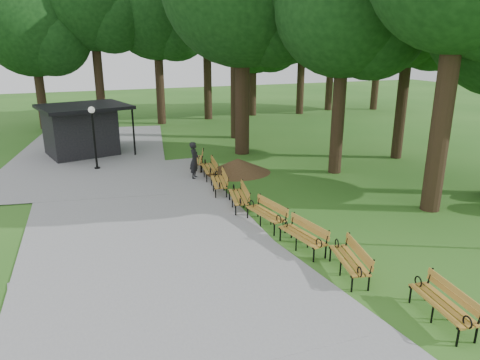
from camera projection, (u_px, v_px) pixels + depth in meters
name	position (u px, v px, depth m)	size (l,w,h in m)	color
ground	(277.00, 239.00, 14.02)	(100.00, 100.00, 0.00)	#2A601B
path	(135.00, 222.00, 15.30)	(12.00, 38.00, 0.06)	gray
person	(194.00, 160.00, 20.05)	(0.63, 0.41, 1.72)	black
kiosk	(80.00, 130.00, 24.23)	(4.43, 3.85, 2.77)	black
lamp_post	(93.00, 125.00, 21.12)	(0.32, 0.32, 3.10)	black
dirt_mound	(238.00, 166.00, 21.06)	(2.71, 2.71, 0.72)	#47301C
bench_0	(442.00, 304.00, 9.75)	(1.90, 0.64, 0.88)	#B07B28
bench_1	(349.00, 260.00, 11.73)	(1.90, 0.64, 0.88)	#B07B28
bench_2	(302.00, 236.00, 13.22)	(1.90, 0.64, 0.88)	#B07B28
bench_3	(266.00, 214.00, 14.92)	(1.90, 0.64, 0.88)	#B07B28
bench_4	(238.00, 197.00, 16.56)	(1.90, 0.64, 0.88)	#B07B28
bench_5	(219.00, 182.00, 18.33)	(1.90, 0.64, 0.88)	#B07B28
bench_6	(209.00, 168.00, 20.31)	(1.90, 0.64, 0.88)	#B07B28
bench_7	(197.00, 160.00, 21.72)	(1.90, 0.64, 0.88)	#B07B28
lawn_tree_1	(345.00, 6.00, 19.07)	(6.21, 6.21, 10.65)	black
lawn_tree_5	(412.00, 9.00, 21.76)	(5.81, 5.81, 10.55)	black
tree_backdrop	(229.00, 15.00, 34.54)	(35.75, 8.89, 16.15)	black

